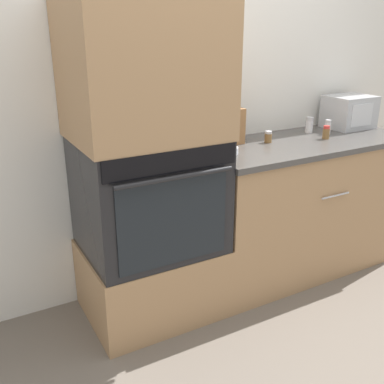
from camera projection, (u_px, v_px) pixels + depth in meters
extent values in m
plane|color=#6B6056|center=(233.00, 316.00, 2.63)|extent=(12.00, 12.00, 0.00)
cube|color=silver|center=(181.00, 87.00, 2.70)|extent=(8.00, 0.05, 2.50)
cube|color=#A87F56|center=(152.00, 278.00, 2.63)|extent=(0.75, 0.60, 0.42)
cube|color=black|center=(149.00, 194.00, 2.44)|extent=(0.73, 0.59, 0.63)
cube|color=black|center=(173.00, 162.00, 2.11)|extent=(0.70, 0.01, 0.11)
cube|color=#3FBFF2|center=(173.00, 162.00, 2.10)|extent=(0.09, 0.00, 0.03)
cube|color=black|center=(174.00, 221.00, 2.22)|extent=(0.60, 0.01, 0.46)
cylinder|color=black|center=(176.00, 178.00, 2.11)|extent=(0.62, 0.02, 0.02)
cube|color=#A87F56|center=(144.00, 68.00, 2.21)|extent=(0.75, 0.60, 0.70)
cube|color=#A87F56|center=(298.00, 208.00, 3.05)|extent=(1.44, 0.60, 0.87)
cube|color=#474442|center=(304.00, 143.00, 2.89)|extent=(1.46, 0.63, 0.03)
cylinder|color=#B7B7BC|center=(336.00, 196.00, 2.73)|extent=(0.22, 0.01, 0.01)
cube|color=#B2B5BA|center=(349.00, 112.00, 3.19)|extent=(0.32, 0.26, 0.23)
cube|color=silver|center=(362.00, 115.00, 3.08)|extent=(0.20, 0.01, 0.15)
cube|color=olive|center=(231.00, 125.00, 2.79)|extent=(0.11, 0.16, 0.22)
cylinder|color=black|center=(228.00, 104.00, 2.73)|extent=(0.02, 0.02, 0.04)
cylinder|color=black|center=(232.00, 104.00, 2.74)|extent=(0.02, 0.02, 0.04)
cylinder|color=black|center=(236.00, 104.00, 2.75)|extent=(0.02, 0.02, 0.04)
cylinder|color=silver|center=(228.00, 150.00, 2.58)|extent=(0.12, 0.12, 0.04)
cylinder|color=brown|center=(268.00, 138.00, 2.81)|extent=(0.05, 0.05, 0.06)
cylinder|color=#B7B7BC|center=(269.00, 132.00, 2.80)|extent=(0.04, 0.04, 0.02)
cylinder|color=silver|center=(328.00, 128.00, 3.03)|extent=(0.04, 0.04, 0.08)
cylinder|color=#B7B7BC|center=(328.00, 121.00, 3.01)|extent=(0.04, 0.04, 0.02)
cylinder|color=silver|center=(309.00, 127.00, 3.06)|extent=(0.05, 0.05, 0.08)
cylinder|color=#B7B7BC|center=(310.00, 119.00, 3.04)|extent=(0.05, 0.05, 0.02)
cylinder|color=brown|center=(326.00, 134.00, 2.90)|extent=(0.04, 0.04, 0.07)
cylinder|color=red|center=(327.00, 127.00, 2.89)|extent=(0.04, 0.04, 0.02)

